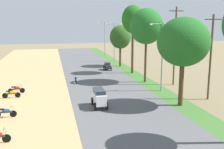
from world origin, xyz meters
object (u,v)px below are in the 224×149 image
object	(u,v)px
median_tree_third	(146,26)
streetlamp_near	(162,52)
parked_motorbike_fourth	(17,89)
streetlamp_mid	(114,39)
streetlamp_far	(105,36)
median_tree_fourth	(133,20)
median_tree_fifth	(120,37)
parked_motorbike_second	(5,112)
median_tree_second	(183,42)
parked_motorbike_third	(12,93)
motorbike_ahead_second	(76,79)
car_hatchback_charcoal	(107,66)
utility_pole_far	(211,56)
car_van_white	(99,97)
utility_pole_near	(175,45)

from	to	relation	value
median_tree_third	streetlamp_near	distance (m)	5.37
parked_motorbike_fourth	streetlamp_near	world-z (taller)	streetlamp_near
streetlamp_mid	streetlamp_far	world-z (taller)	streetlamp_far
median_tree_fourth	median_tree_fifth	world-z (taller)	median_tree_fourth
median_tree_third	median_tree_fourth	distance (m)	6.41
parked_motorbike_second	median_tree_second	distance (m)	16.42
parked_motorbike_third	median_tree_fifth	bearing A→B (deg)	46.53
parked_motorbike_fourth	motorbike_ahead_second	distance (m)	7.69
median_tree_fourth	median_tree_fifth	bearing A→B (deg)	92.05
parked_motorbike_second	car_hatchback_charcoal	size ratio (longest dim) A/B	0.90
median_tree_second	streetlamp_far	size ratio (longest dim) A/B	1.06
utility_pole_far	car_van_white	xyz separation A→B (m)	(-11.30, -0.25, -3.42)
streetlamp_far	utility_pole_far	distance (m)	36.96
streetlamp_mid	utility_pole_far	xyz separation A→B (m)	(3.42, -27.34, 0.05)
median_tree_second	streetlamp_mid	xyz separation A→B (m)	(0.37, 28.75, -1.59)
parked_motorbike_third	streetlamp_far	size ratio (longest dim) A/B	0.23
parked_motorbike_second	streetlamp_far	xyz separation A→B (m)	(15.86, 38.05, 3.98)
median_tree_fifth	median_tree_third	bearing A→B (deg)	-89.85
parked_motorbike_third	median_tree_fourth	size ratio (longest dim) A/B	0.18
streetlamp_near	car_hatchback_charcoal	xyz separation A→B (m)	(-3.25, 14.34, -3.74)
median_tree_fifth	car_hatchback_charcoal	bearing A→B (deg)	-133.44
parked_motorbike_second	median_tree_second	size ratio (longest dim) A/B	0.22
parked_motorbike_third	car_hatchback_charcoal	xyz separation A→B (m)	(12.94, 13.65, 0.19)
utility_pole_near	car_van_white	bearing A→B (deg)	-147.10
median_tree_fifth	streetlamp_far	distance (m)	15.36
median_tree_fourth	streetlamp_near	xyz separation A→B (m)	(0.06, -10.97, -3.59)
car_hatchback_charcoal	streetlamp_mid	bearing A→B (deg)	70.16
parked_motorbike_second	car_van_white	bearing A→B (deg)	7.16
utility_pole_near	car_van_white	distance (m)	13.28
median_tree_fourth	utility_pole_far	world-z (taller)	median_tree_fourth
streetlamp_mid	car_hatchback_charcoal	xyz separation A→B (m)	(-3.25, -9.01, -3.64)
median_tree_fifth	utility_pole_far	size ratio (longest dim) A/B	0.84
median_tree_second	median_tree_fifth	xyz separation A→B (m)	(0.07, 22.86, -0.82)
median_tree_third	utility_pole_near	world-z (taller)	utility_pole_near
streetlamp_far	car_hatchback_charcoal	bearing A→B (deg)	-99.98
median_tree_fifth	parked_motorbike_fourth	bearing A→B (deg)	-136.33
utility_pole_near	median_tree_second	bearing A→B (deg)	-111.26
car_hatchback_charcoal	streetlamp_near	bearing A→B (deg)	-77.22
motorbike_ahead_second	parked_motorbike_fourth	bearing A→B (deg)	-152.02
parked_motorbike_second	median_tree_fourth	xyz separation A→B (m)	(15.79, 16.22, 7.52)
streetlamp_far	car_van_white	world-z (taller)	streetlamp_far
parked_motorbike_second	streetlamp_far	bearing A→B (deg)	67.37
median_tree_second	streetlamp_mid	world-z (taller)	median_tree_second
car_hatchback_charcoal	median_tree_fifth	bearing A→B (deg)	46.56
median_tree_second	median_tree_fifth	distance (m)	22.87
median_tree_third	median_tree_fourth	bearing A→B (deg)	88.20
parked_motorbike_fourth	car_van_white	distance (m)	10.53
utility_pole_far	median_tree_fourth	bearing A→B (deg)	103.10
parked_motorbike_second	median_tree_fifth	bearing A→B (deg)	55.57
median_tree_fifth	utility_pole_near	xyz separation A→B (m)	(3.06, -14.81, -0.19)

